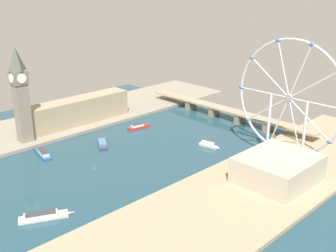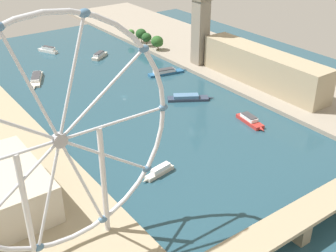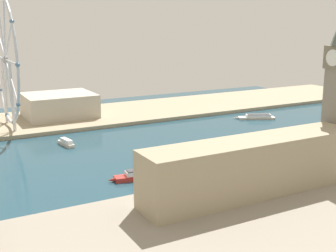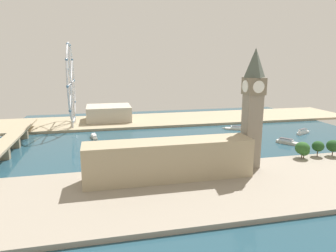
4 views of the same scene
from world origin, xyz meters
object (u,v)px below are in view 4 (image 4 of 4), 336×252
Objects in this scene: clock_tower at (253,107)px; parliament_block at (169,160)px; riverside_hall at (109,113)px; tour_boat_5 at (303,132)px; tour_boat_3 at (232,154)px; ferris_wheel at (71,84)px; tour_boat_4 at (94,136)px; tour_boat_2 at (239,128)px; tour_boat_1 at (110,160)px; tour_boat_6 at (170,152)px; tour_boat_0 at (287,142)px; river_bridge at (6,144)px.

clock_tower is 0.77× the size of parliament_block.
riverside_hall is 243.75m from tour_boat_5.
tour_boat_3 is 1.56× the size of tour_boat_5.
riverside_hall is (219.65, 32.64, -3.53)m from parliament_block.
clock_tower is 0.88× the size of ferris_wheel.
tour_boat_2 is at bearing -98.25° from tour_boat_4.
tour_boat_1 is 54.86m from tour_boat_6.
tour_boat_4 is at bearing 27.55° from tour_boat_2.
clock_tower is at bearing -154.99° from riverside_hall.
tour_boat_0 is (69.87, -138.45, -14.09)m from parliament_block.
tour_boat_4 is (135.77, 51.82, -14.31)m from parliament_block.
parliament_block is 5.13× the size of tour_boat_0.
riverside_hall is at bearing -37.86° from river_bridge.
tour_boat_5 reaches higher than tour_boat_3.
tour_boat_3 is at bearing 87.88° from tour_boat_2.
river_bridge is (-122.48, 95.21, -3.90)m from riverside_hall.
tour_boat_2 is (129.70, -53.52, -47.04)m from clock_tower.
riverside_hall is 2.48× the size of tour_boat_5.
tour_boat_1 is at bearing 179.73° from tour_boat_4.
river_bridge is at bearing -71.58° from tour_boat_6.
tour_boat_1 reaches higher than tour_boat_6.
tour_boat_1 is 0.82× the size of tour_boat_6.
tour_boat_2 is at bearing -40.48° from parliament_block.
tour_boat_2 is at bearing 158.91° from tour_boat_6.
tour_boat_5 is 0.71× the size of tour_boat_6.
riverside_hall is 0.27× the size of river_bridge.
tour_boat_2 is at bearing -142.42° from tour_boat_1.
ferris_wheel reaches higher than tour_boat_5.
ferris_wheel reaches higher than tour_boat_2.
ferris_wheel is at bearing 134.18° from tour_boat_5.
riverside_hall is 227.63m from tour_boat_0.
riverside_hall is 155.18m from river_bridge.
tour_boat_5 is (-32.50, -233.11, 0.49)m from tour_boat_4.
tour_boat_1 is 85.30m from tour_boat_4.
clock_tower reaches higher than riverside_hall.
tour_boat_0 is at bearing 121.02° from tour_boat_3.
parliament_block is at bearing 98.35° from clock_tower.
tour_boat_3 is at bearing -136.74° from ferris_wheel.
riverside_hall reaches higher than river_bridge.
clock_tower is at bearing -166.63° from tour_boat_5.
tour_boat_0 is 0.64× the size of tour_boat_2.
tour_boat_6 is (-73.64, -67.42, -0.26)m from tour_boat_4.
river_bridge is at bearing 107.49° from tour_boat_4.
parliament_block is 3.50× the size of tour_boat_6.
tour_boat_1 is (-168.10, 5.60, -10.68)m from riverside_hall.
riverside_hall is 201.77m from tour_boat_3.
tour_boat_6 is at bearing 43.44° from clock_tower.
tour_boat_3 is (-153.67, -144.60, -52.40)m from ferris_wheel.
riverside_hall is at bearing -130.83° from tour_boat_6.
river_bridge reaches higher than tour_boat_2.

